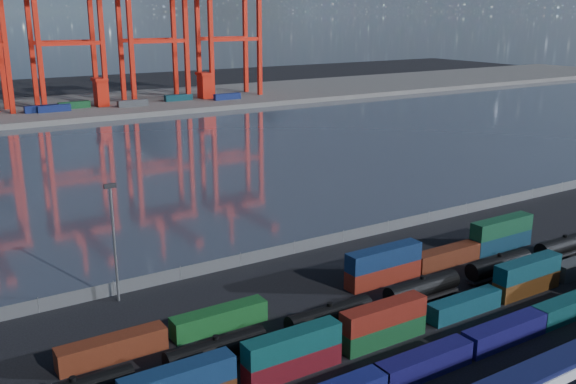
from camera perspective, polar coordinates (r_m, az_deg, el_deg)
ground at (r=85.24m, az=11.08°, el=-11.16°), size 700.00×700.00×0.00m
harbor_water at (r=172.34m, az=-13.49°, el=2.51°), size 700.00×700.00×0.00m
far_quay at (r=272.23m, az=-20.90°, el=6.87°), size 700.00×70.00×2.00m
container_row_south at (r=79.41m, az=17.07°, el=-12.11°), size 139.69×2.53×5.39m
container_row_mid at (r=83.92m, az=12.96°, el=-10.09°), size 140.32×2.35×5.02m
container_row_north at (r=89.82m, az=4.30°, el=-8.01°), size 103.19×2.53×5.40m
tanker_string at (r=76.80m, az=-1.08°, el=-12.43°), size 120.75×2.63×3.76m
waterfront_fence at (r=104.96m, az=0.59°, el=-4.98°), size 160.12×0.12×2.20m
yard_light_mast at (r=88.52m, az=-15.22°, el=-3.85°), size 1.60×0.40×16.60m
quay_containers at (r=255.76m, az=-22.67°, el=6.70°), size 172.58×10.99×2.60m
straddle_carriers at (r=261.16m, az=-21.12°, el=8.02°), size 140.00×7.00×11.10m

